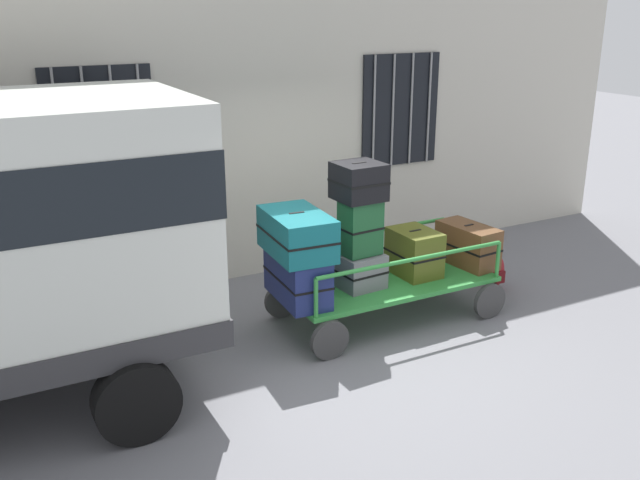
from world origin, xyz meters
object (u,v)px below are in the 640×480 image
object	(u,v)px
luggage_cart	(386,286)
suitcase_left_middle	(297,234)
suitcase_left_bottom	(297,277)
suitcase_center_bottom	(414,252)
suitcase_midright_bottom	(468,245)
suitcase_midleft_top	(359,181)
suitcase_midleft_bottom	(358,269)
suitcase_midleft_middle	(360,228)
backpack	(495,272)

from	to	relation	value
luggage_cart	suitcase_left_middle	xyz separation A→B (m)	(-1.11, -0.01, 0.80)
suitcase_left_bottom	suitcase_center_bottom	xyz separation A→B (m)	(1.48, 0.02, 0.01)
suitcase_midright_bottom	luggage_cart	bearing A→B (deg)	178.75
luggage_cart	suitcase_midleft_top	distance (m)	1.30
suitcase_midleft_bottom	suitcase_center_bottom	size ratio (longest dim) A/B	0.90
suitcase_left_middle	suitcase_center_bottom	distance (m)	1.55
suitcase_midleft_middle	suitcase_midleft_bottom	bearing A→B (deg)	90.00
luggage_cart	suitcase_midleft_top	bearing A→B (deg)	176.89
suitcase_midleft_bottom	suitcase_center_bottom	bearing A→B (deg)	-0.05
suitcase_midleft_bottom	suitcase_midleft_top	world-z (taller)	suitcase_midleft_top
suitcase_center_bottom	suitcase_left_bottom	bearing A→B (deg)	-179.07
suitcase_midleft_top	suitcase_center_bottom	size ratio (longest dim) A/B	0.83
suitcase_center_bottom	suitcase_left_middle	bearing A→B (deg)	-179.18
suitcase_left_bottom	suitcase_midleft_top	world-z (taller)	suitcase_midleft_top
suitcase_midleft_top	suitcase_midright_bottom	world-z (taller)	suitcase_midleft_top
suitcase_left_bottom	suitcase_center_bottom	bearing A→B (deg)	0.93
suitcase_midleft_middle	backpack	bearing A→B (deg)	3.34
backpack	suitcase_midleft_top	bearing A→B (deg)	-178.02
suitcase_left_middle	backpack	world-z (taller)	suitcase_left_middle
suitcase_midleft_bottom	suitcase_midleft_middle	xyz separation A→B (m)	(0.00, -0.04, 0.49)
luggage_cart	suitcase_midleft_bottom	xyz separation A→B (m)	(-0.37, 0.01, 0.27)
suitcase_center_bottom	backpack	world-z (taller)	suitcase_center_bottom
suitcase_midleft_bottom	suitcase_center_bottom	xyz separation A→B (m)	(0.74, -0.00, 0.07)
suitcase_midleft_middle	suitcase_midright_bottom	bearing A→B (deg)	0.18
suitcase_left_bottom	suitcase_midright_bottom	bearing A→B (deg)	-0.19
luggage_cart	suitcase_left_middle	world-z (taller)	suitcase_left_middle
luggage_cart	suitcase_midleft_middle	xyz separation A→B (m)	(-0.37, -0.03, 0.75)
suitcase_left_middle	backpack	size ratio (longest dim) A/B	2.18
suitcase_midleft_top	suitcase_midright_bottom	size ratio (longest dim) A/B	0.63
suitcase_midleft_bottom	suitcase_midleft_top	bearing A→B (deg)	90.00
suitcase_midleft_bottom	suitcase_midleft_top	distance (m)	0.98
suitcase_midleft_middle	suitcase_midright_bottom	size ratio (longest dim) A/B	0.74
suitcase_left_bottom	backpack	world-z (taller)	suitcase_left_bottom
suitcase_left_bottom	suitcase_midleft_top	xyz separation A→B (m)	(0.74, 0.04, 0.92)
luggage_cart	backpack	bearing A→B (deg)	3.10
luggage_cart	backpack	distance (m)	1.69
suitcase_left_middle	suitcase_midleft_bottom	xyz separation A→B (m)	(0.74, 0.02, -0.53)
suitcase_left_bottom	backpack	xyz separation A→B (m)	(2.79, 0.11, -0.49)
suitcase_midleft_bottom	suitcase_midright_bottom	xyz separation A→B (m)	(1.48, -0.03, 0.05)
suitcase_midleft_top	backpack	xyz separation A→B (m)	(2.05, 0.07, -1.41)
suitcase_midleft_top	suitcase_center_bottom	xyz separation A→B (m)	(0.74, -0.01, -0.91)
suitcase_left_bottom	suitcase_midleft_bottom	bearing A→B (deg)	1.90
suitcase_midleft_top	backpack	distance (m)	2.48
suitcase_midright_bottom	backpack	size ratio (longest dim) A/B	1.80
suitcase_left_middle	suitcase_midleft_top	world-z (taller)	suitcase_midleft_top
suitcase_midleft_bottom	suitcase_midleft_middle	bearing A→B (deg)	-90.00
suitcase_midleft_bottom	suitcase_midright_bottom	size ratio (longest dim) A/B	0.68
backpack	suitcase_midright_bottom	bearing A→B (deg)	-168.47
suitcase_midright_bottom	backpack	world-z (taller)	suitcase_midright_bottom
suitcase_midright_bottom	backpack	distance (m)	0.75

